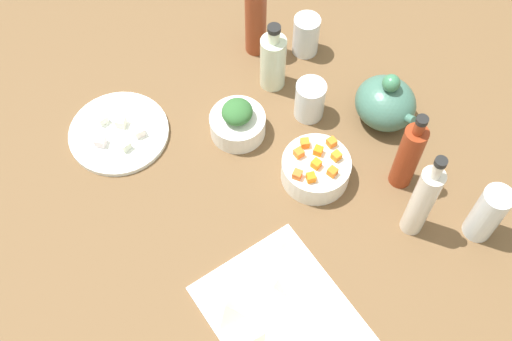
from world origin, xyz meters
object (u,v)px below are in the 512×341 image
Objects in this scene: plate_tofu at (119,133)px; cutting_board at (290,327)px; bottle_1 at (422,201)px; bottle_2 at (273,61)px; bottle_0 at (256,19)px; drinking_glass_1 at (487,214)px; drinking_glass_0 at (306,35)px; bowl_greens at (238,125)px; teapot at (386,103)px; drinking_glass_2 at (310,100)px; bottle_3 at (408,156)px; bowl_carrots at (316,169)px.

cutting_board is at bearing 2.87° from plate_tofu.
bottle_1 is 48.05cm from bottle_2.
bottle_0 is at bearing 92.67° from plate_tofu.
drinking_glass_1 is (57.02, 9.87, -0.38)cm from bottle_2.
drinking_glass_0 is at bearing 83.34° from plate_tofu.
bowl_greens is (15.81, 22.22, 2.10)cm from plate_tofu.
cutting_board is 2.26× the size of teapot.
bottle_1 reaches higher than drinking_glass_2.
teapot reaches higher than drinking_glass_2.
drinking_glass_0 is 60.47cm from drinking_glass_1.
teapot reaches higher than cutting_board.
drinking_glass_1 is at bearing 11.04° from drinking_glass_2.
bottle_1 is 14.14cm from drinking_glass_1.
bottle_2 is 1.80× the size of drinking_glass_0.
drinking_glass_2 is (12.34, 1.15, -2.89)cm from bottle_2.
bottle_2 is at bearing -171.66° from bottle_3.
drinking_glass_1 is (30.52, 18.66, 4.52)cm from bowl_carrots.
cutting_board is 55.11cm from teapot.
bottle_2 is at bearing -174.65° from drinking_glass_2.
teapot is 33.58cm from drinking_glass_1.
drinking_glass_2 is (23.44, -2.23, -5.20)cm from bottle_0.
plate_tofu is 45.80cm from bowl_carrots.
bottle_3 is (11.83, 14.40, 6.72)cm from bowl_carrots.
bowl_carrots is (35.70, 28.59, 2.34)cm from plate_tofu.
bowl_greens reaches higher than plate_tofu.
bottle_2 is 0.83× the size of bottle_3.
bowl_carrots reaches higher than bowl_greens.
bottle_2 is at bearing 145.30° from cutting_board.
bottle_1 is at bearing -131.50° from drinking_glass_1.
bottle_3 reaches higher than drinking_glass_0.
bowl_greens is 17.43cm from drinking_glass_2.
bottle_3 reaches higher than cutting_board.
bottle_0 reaches higher than bottle_2.
bottle_3 is 2.30× the size of drinking_glass_2.
drinking_glass_1 is at bearing 35.51° from plate_tofu.
bottle_2 is (11.11, -3.38, -2.31)cm from bottle_0.
bottle_1 is (24.23, -14.27, 5.24)cm from teapot.
drinking_glass_2 is at bearing 144.94° from bowl_carrots.
teapot is (-2.78, 22.67, 2.81)cm from bowl_carrots.
bottle_2 is (-23.72, -13.89, 2.09)cm from teapot.
bowl_carrots is at bearing 132.16° from cutting_board.
bottle_3 is at bearing -167.18° from drinking_glass_1.
drinking_glass_0 is at bearing 50.78° from bottle_0.
drinking_glass_1 reaches higher than bowl_carrots.
bottle_1 reaches higher than drinking_glass_1.
bowl_carrots is 36.06cm from drinking_glass_1.
cutting_board is 42.62cm from bottle_3.
cutting_board is 45.43cm from drinking_glass_1.
drinking_glass_1 is (66.22, 47.25, 6.86)cm from plate_tofu.
bottle_2 is at bearing -75.50° from drinking_glass_0.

